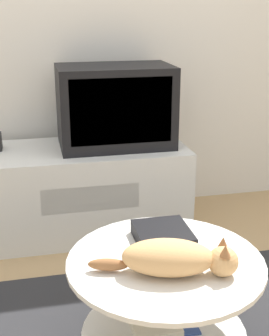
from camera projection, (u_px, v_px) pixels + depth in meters
wall_back at (89, 3)px, 2.76m from camera, size 8.00×0.05×2.60m
tv_stand at (85, 190)px, 2.76m from camera, size 1.17×0.53×0.51m
tv at (115, 106)px, 2.66m from camera, size 0.64×0.40×0.46m
coffee_table at (164, 297)px, 1.70m from camera, size 0.70×0.70×0.42m
dvd_box at (163, 236)px, 1.76m from camera, size 0.20×0.22×0.05m
cat at (175, 258)px, 1.55m from camera, size 0.49×0.23×0.13m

